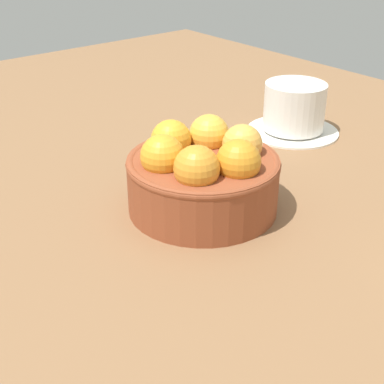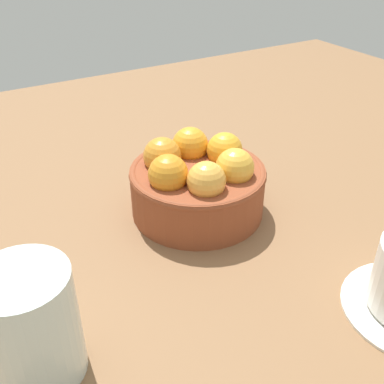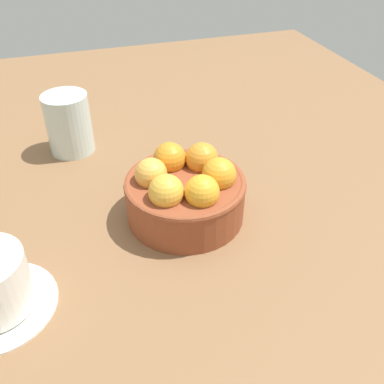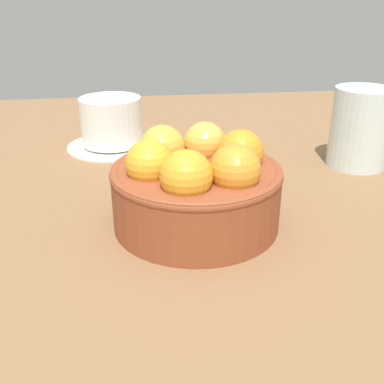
% 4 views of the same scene
% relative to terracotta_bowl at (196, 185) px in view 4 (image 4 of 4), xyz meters
% --- Properties ---
extents(ground_plane, '(1.50, 1.16, 0.03)m').
position_rel_terracotta_bowl_xyz_m(ground_plane, '(-0.00, 0.00, -0.06)').
color(ground_plane, brown).
extents(terracotta_bowl, '(0.16, 0.16, 0.09)m').
position_rel_terracotta_bowl_xyz_m(terracotta_bowl, '(0.00, 0.00, 0.00)').
color(terracotta_bowl, brown).
rests_on(terracotta_bowl, ground_plane).
extents(coffee_cup, '(0.13, 0.13, 0.07)m').
position_rel_terracotta_bowl_xyz_m(coffee_cup, '(-0.09, 0.25, -0.01)').
color(coffee_cup, white).
rests_on(coffee_cup, ground_plane).
extents(water_glass, '(0.08, 0.08, 0.10)m').
position_rel_terracotta_bowl_xyz_m(water_glass, '(0.23, 0.13, 0.01)').
color(water_glass, silver).
rests_on(water_glass, ground_plane).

